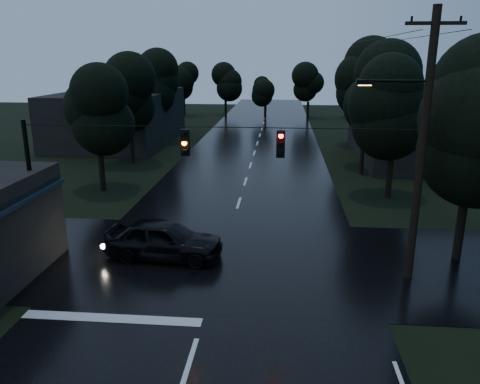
# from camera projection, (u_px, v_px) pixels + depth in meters

# --- Properties ---
(main_road) EXTENTS (12.00, 120.00, 0.02)m
(main_road) POSITION_uv_depth(u_px,v_px,m) (250.00, 166.00, 37.14)
(main_road) COLOR black
(main_road) RESTS_ON ground
(cross_street) EXTENTS (60.00, 9.00, 0.02)m
(cross_street) POSITION_uv_depth(u_px,v_px,m) (221.00, 259.00, 19.92)
(cross_street) COLOR black
(cross_street) RESTS_ON ground
(building_far_right) EXTENTS (10.00, 14.00, 4.40)m
(building_far_right) POSITION_uv_depth(u_px,v_px,m) (420.00, 133.00, 39.15)
(building_far_right) COLOR black
(building_far_right) RESTS_ON ground
(building_far_left) EXTENTS (10.00, 16.00, 5.00)m
(building_far_left) POSITION_uv_depth(u_px,v_px,m) (119.00, 117.00, 47.23)
(building_far_left) COLOR black
(building_far_left) RESTS_ON ground
(utility_pole_main) EXTENTS (3.50, 0.30, 10.00)m
(utility_pole_main) POSITION_uv_depth(u_px,v_px,m) (420.00, 145.00, 16.86)
(utility_pole_main) COLOR black
(utility_pole_main) RESTS_ON ground
(utility_pole_far) EXTENTS (2.00, 0.30, 7.50)m
(utility_pole_far) POSITION_uv_depth(u_px,v_px,m) (364.00, 121.00, 33.44)
(utility_pole_far) COLOR black
(utility_pole_far) RESTS_ON ground
(anchor_pole_left) EXTENTS (0.18, 0.18, 6.00)m
(anchor_pole_left) POSITION_uv_depth(u_px,v_px,m) (33.00, 194.00, 18.78)
(anchor_pole_left) COLOR black
(anchor_pole_left) RESTS_ON ground
(span_signals) EXTENTS (15.00, 0.37, 1.12)m
(span_signals) POSITION_uv_depth(u_px,v_px,m) (231.00, 142.00, 17.45)
(span_signals) COLOR black
(span_signals) RESTS_ON ground
(tree_corner_near) EXTENTS (4.48, 4.48, 9.44)m
(tree_corner_near) POSITION_uv_depth(u_px,v_px,m) (475.00, 118.00, 18.35)
(tree_corner_near) COLOR black
(tree_corner_near) RESTS_ON ground
(tree_left_a) EXTENTS (3.92, 3.92, 8.26)m
(tree_left_a) POSITION_uv_depth(u_px,v_px,m) (97.00, 109.00, 28.81)
(tree_left_a) COLOR black
(tree_left_a) RESTS_ON ground
(tree_left_b) EXTENTS (4.20, 4.20, 8.85)m
(tree_left_b) POSITION_uv_depth(u_px,v_px,m) (128.00, 93.00, 36.42)
(tree_left_b) COLOR black
(tree_left_b) RESTS_ON ground
(tree_left_c) EXTENTS (4.48, 4.48, 9.44)m
(tree_left_c) POSITION_uv_depth(u_px,v_px,m) (154.00, 82.00, 45.93)
(tree_left_c) COLOR black
(tree_left_c) RESTS_ON ground
(tree_right_a) EXTENTS (4.20, 4.20, 8.85)m
(tree_right_a) POSITION_uv_depth(u_px,v_px,m) (396.00, 105.00, 27.15)
(tree_right_a) COLOR black
(tree_right_a) RESTS_ON ground
(tree_right_b) EXTENTS (4.48, 4.48, 9.44)m
(tree_right_b) POSITION_uv_depth(u_px,v_px,m) (380.00, 89.00, 34.65)
(tree_right_b) COLOR black
(tree_right_b) RESTS_ON ground
(tree_right_c) EXTENTS (4.76, 4.76, 10.03)m
(tree_right_c) POSITION_uv_depth(u_px,v_px,m) (366.00, 78.00, 44.06)
(tree_right_c) COLOR black
(tree_right_c) RESTS_ON ground
(car) EXTENTS (5.13, 2.41, 1.70)m
(car) POSITION_uv_depth(u_px,v_px,m) (164.00, 239.00, 19.88)
(car) COLOR black
(car) RESTS_ON ground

